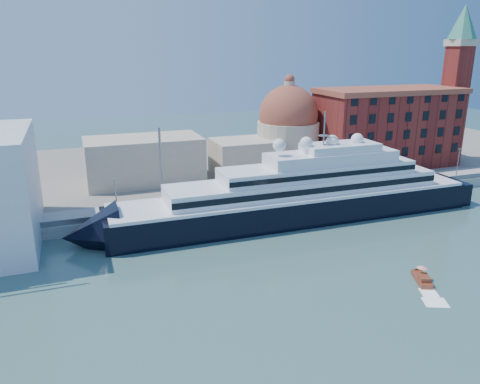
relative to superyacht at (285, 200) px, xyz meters
name	(u,v)px	position (x,y,z in m)	size (l,w,h in m)	color
ground	(315,268)	(-4.90, -23.00, -4.79)	(400.00, 400.00, 0.00)	#365D5C
quay	(246,203)	(-4.90, 11.00, -3.54)	(180.00, 10.00, 2.50)	gray
land	(201,165)	(-4.90, 52.00, -3.79)	(260.00, 72.00, 2.00)	slate
quay_fence	(253,201)	(-4.90, 6.50, -1.69)	(180.00, 0.10, 1.20)	slate
superyacht	(285,200)	(0.00, 0.00, 0.00)	(92.81, 12.87, 27.74)	black
water_taxi	(422,278)	(9.18, -33.26, -4.14)	(4.00, 6.00, 2.71)	maroon
warehouse	(387,127)	(47.10, 29.00, 9.00)	(43.00, 19.00, 23.25)	maroon
campanile	(457,74)	(71.10, 29.00, 23.97)	(8.40, 8.40, 47.00)	maroon
church	(238,143)	(1.49, 34.72, 6.12)	(66.00, 18.00, 25.50)	beige
lamp_posts	(195,174)	(-17.56, 9.27, 5.05)	(120.80, 2.40, 18.00)	slate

